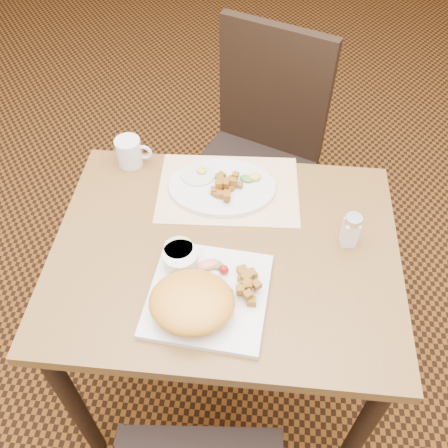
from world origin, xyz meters
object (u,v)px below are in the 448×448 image
table (225,274)px  coffee_mug (130,152)px  plate_square (208,295)px  chair_far (258,147)px  plate_oval (222,187)px  salt_shaker (351,230)px

table → coffee_mug: 0.46m
table → plate_square: (-0.03, -0.15, 0.12)m
chair_far → coffee_mug: chair_far is taller
chair_far → plate_oval: chair_far is taller
table → chair_far: chair_far is taller
chair_far → coffee_mug: 0.57m
table → coffee_mug: bearing=135.9°
salt_shaker → coffee_mug: 0.68m
table → plate_square: bearing=-100.0°
plate_square → coffee_mug: bearing=122.5°
chair_far → plate_oval: 0.50m
chair_far → plate_square: 0.84m
plate_square → plate_oval: size_ratio=0.92×
plate_square → plate_oval: bearing=90.5°
table → chair_far: size_ratio=0.93×
plate_oval → chair_far: bearing=78.6°
table → coffee_mug: size_ratio=8.33×
table → salt_shaker: size_ratio=9.00×
salt_shaker → plate_oval: bearing=155.2°
salt_shaker → coffee_mug: salt_shaker is taller
table → chair_far: (0.06, 0.66, -0.10)m
coffee_mug → plate_square: bearing=-57.5°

